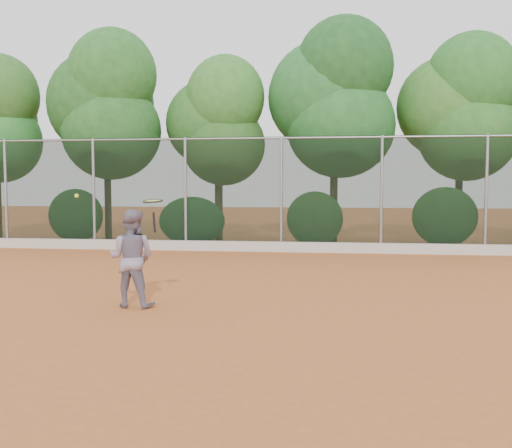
# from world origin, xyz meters

# --- Properties ---
(ground) EXTENTS (80.00, 80.00, 0.00)m
(ground) POSITION_xyz_m (0.00, 0.00, 0.00)
(ground) COLOR #AD5928
(ground) RESTS_ON ground
(concrete_curb) EXTENTS (24.00, 0.20, 0.30)m
(concrete_curb) POSITION_xyz_m (0.00, 6.82, 0.15)
(concrete_curb) COLOR #BAB5AD
(concrete_curb) RESTS_ON ground
(tennis_player) EXTENTS (0.83, 0.67, 1.63)m
(tennis_player) POSITION_xyz_m (-1.81, -1.26, 0.82)
(tennis_player) COLOR slate
(tennis_player) RESTS_ON ground
(chainlink_fence) EXTENTS (24.09, 0.09, 3.50)m
(chainlink_fence) POSITION_xyz_m (-0.00, 7.00, 1.86)
(chainlink_fence) COLOR black
(chainlink_fence) RESTS_ON ground
(foliage_backdrop) EXTENTS (23.70, 3.63, 7.55)m
(foliage_backdrop) POSITION_xyz_m (-0.55, 8.98, 4.40)
(foliage_backdrop) COLOR #402718
(foliage_backdrop) RESTS_ON ground
(tennis_racket) EXTENTS (0.42, 0.42, 0.55)m
(tennis_racket) POSITION_xyz_m (-1.38, -1.40, 1.74)
(tennis_racket) COLOR black
(tennis_racket) RESTS_ON ground
(tennis_ball_in_flight) EXTENTS (0.07, 0.07, 0.07)m
(tennis_ball_in_flight) POSITION_xyz_m (-2.93, -0.87, 1.85)
(tennis_ball_in_flight) COLOR #EAF938
(tennis_ball_in_flight) RESTS_ON ground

